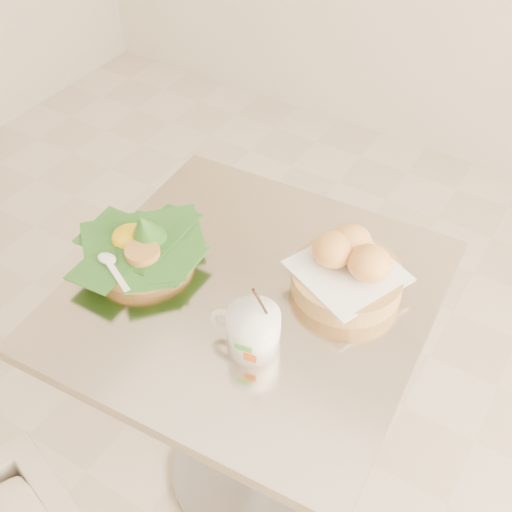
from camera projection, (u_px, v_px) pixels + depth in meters
The scene contains 5 objects.
floor at pixel (198, 449), 1.86m from camera, with size 3.60×3.60×0.00m, color beige.
cafe_table at pixel (250, 358), 1.44m from camera, with size 0.75×0.75×0.75m.
rice_basket at pixel (141, 245), 1.33m from camera, with size 0.27×0.27×0.13m.
bread_basket at pixel (348, 268), 1.27m from camera, with size 0.25×0.25×0.12m.
coffee_mug at pixel (252, 329), 1.16m from camera, with size 0.14×0.10×0.17m.
Camera 1 is at (0.64, -0.71, 1.70)m, focal length 45.00 mm.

